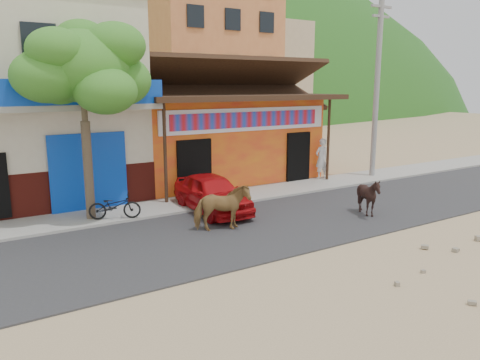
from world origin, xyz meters
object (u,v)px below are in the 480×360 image
at_px(cow_tan, 222,208).
at_px(cow_dark, 369,196).
at_px(utility_pole, 377,86).
at_px(pedestrian, 322,158).
at_px(scooter, 115,206).
at_px(red_car, 212,193).
at_px(tree, 85,121).

height_order(cow_tan, cow_dark, cow_tan).
xyz_separation_m(utility_pole, pedestrian, (-2.48, 0.70, -3.11)).
xyz_separation_m(cow_dark, scooter, (-7.13, 3.71, -0.13)).
height_order(utility_pole, scooter, utility_pole).
bearing_deg(cow_tan, pedestrian, -44.80).
bearing_deg(utility_pole, cow_dark, -139.00).
relative_size(cow_dark, red_car, 0.34).
distance_m(cow_dark, scooter, 8.04).
bearing_deg(tree, cow_tan, -46.23).
relative_size(cow_tan, cow_dark, 1.27).
distance_m(cow_tan, cow_dark, 4.94).
relative_size(tree, cow_tan, 3.78).
height_order(utility_pole, cow_dark, utility_pole).
xyz_separation_m(tree, utility_pole, (12.80, 0.20, 1.00)).
bearing_deg(red_car, pedestrian, 19.76).
height_order(tree, red_car, tree).
distance_m(utility_pole, scooter, 12.74).
height_order(utility_pole, red_car, utility_pole).
bearing_deg(cow_tan, red_car, -4.19).
distance_m(cow_tan, pedestrian, 8.39).
bearing_deg(red_car, tree, 165.89).
distance_m(utility_pole, pedestrian, 4.04).
relative_size(utility_pole, scooter, 5.11).
relative_size(cow_tan, scooter, 1.01).
bearing_deg(red_car, utility_pole, 11.07).
height_order(cow_tan, pedestrian, pedestrian).
bearing_deg(utility_pole, scooter, -176.72).
distance_m(tree, cow_dark, 9.14).
xyz_separation_m(tree, scooter, (0.60, -0.50, -2.59)).
height_order(cow_dark, scooter, cow_dark).
relative_size(tree, red_car, 1.61).
xyz_separation_m(utility_pole, scooter, (-12.20, -0.70, -3.59)).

